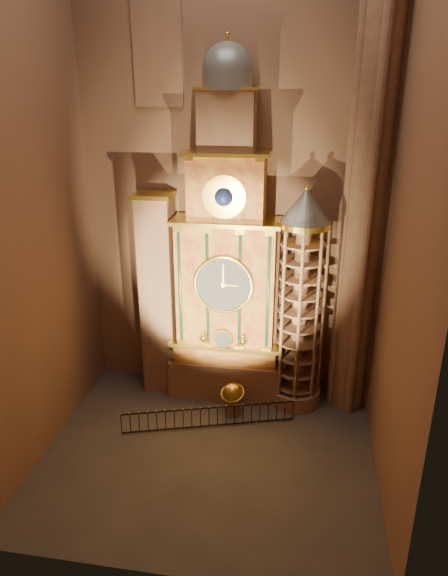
% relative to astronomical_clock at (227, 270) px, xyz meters
% --- Properties ---
extents(floor, '(14.00, 14.00, 0.00)m').
position_rel_astronomical_clock_xyz_m(floor, '(0.00, -4.96, -6.68)').
color(floor, '#383330').
rests_on(floor, ground).
extents(wall_back, '(22.00, 0.00, 22.00)m').
position_rel_astronomical_clock_xyz_m(wall_back, '(0.00, 1.04, 4.32)').
color(wall_back, '#845D47').
rests_on(wall_back, floor).
extents(wall_left, '(0.00, 22.00, 22.00)m').
position_rel_astronomical_clock_xyz_m(wall_left, '(-7.00, -4.96, 4.32)').
color(wall_left, '#845D47').
rests_on(wall_left, floor).
extents(wall_right, '(0.00, 22.00, 22.00)m').
position_rel_astronomical_clock_xyz_m(wall_right, '(7.00, -4.96, 4.32)').
color(wall_right, '#845D47').
rests_on(wall_right, floor).
extents(astronomical_clock, '(5.60, 2.41, 16.70)m').
position_rel_astronomical_clock_xyz_m(astronomical_clock, '(0.00, 0.00, 0.00)').
color(astronomical_clock, '#8C634C').
rests_on(astronomical_clock, floor).
extents(portrait_tower, '(1.80, 1.60, 10.20)m').
position_rel_astronomical_clock_xyz_m(portrait_tower, '(-3.40, 0.02, -1.53)').
color(portrait_tower, '#8C634C').
rests_on(portrait_tower, floor).
extents(stair_turret, '(2.50, 2.50, 10.80)m').
position_rel_astronomical_clock_xyz_m(stair_turret, '(3.50, -0.26, -1.41)').
color(stair_turret, '#8C634C').
rests_on(stair_turret, floor).
extents(gothic_pier, '(2.04, 2.04, 22.00)m').
position_rel_astronomical_clock_xyz_m(gothic_pier, '(6.10, 0.04, 4.32)').
color(gothic_pier, '#8C634C').
rests_on(gothic_pier, floor).
extents(stained_glass_window, '(2.20, 0.14, 5.20)m').
position_rel_astronomical_clock_xyz_m(stained_glass_window, '(-3.20, 0.95, 9.82)').
color(stained_glass_window, '#391C80').
rests_on(stained_glass_window, wall_back).
extents(celestial_globe, '(1.38, 1.33, 1.64)m').
position_rel_astronomical_clock_xyz_m(celestial_globe, '(0.58, -1.89, -5.69)').
color(celestial_globe, '#8C634C').
rests_on(celestial_globe, floor).
extents(iron_railing, '(7.61, 2.38, 1.03)m').
position_rel_astronomical_clock_xyz_m(iron_railing, '(-0.32, -3.12, -6.12)').
color(iron_railing, black).
rests_on(iron_railing, floor).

